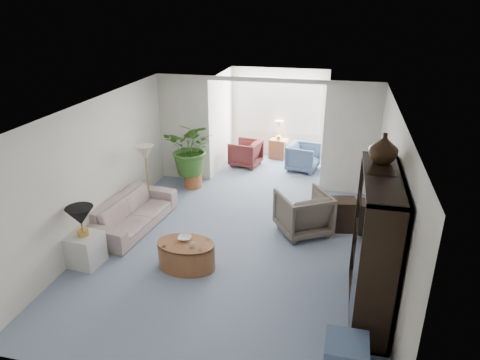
% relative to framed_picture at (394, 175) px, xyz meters
% --- Properties ---
extents(floor, '(6.00, 6.00, 0.00)m').
position_rel_framed_picture_xyz_m(floor, '(-2.46, 0.10, -1.70)').
color(floor, gray).
rests_on(floor, ground).
extents(sunroom_floor, '(2.60, 2.60, 0.00)m').
position_rel_framed_picture_xyz_m(sunroom_floor, '(-2.46, 4.20, -1.70)').
color(sunroom_floor, gray).
rests_on(sunroom_floor, ground).
extents(back_pier_left, '(1.20, 0.12, 2.50)m').
position_rel_framed_picture_xyz_m(back_pier_left, '(-4.36, 3.10, -0.45)').
color(back_pier_left, white).
rests_on(back_pier_left, ground).
extents(back_pier_right, '(1.20, 0.12, 2.50)m').
position_rel_framed_picture_xyz_m(back_pier_right, '(-0.56, 3.10, -0.45)').
color(back_pier_right, white).
rests_on(back_pier_right, ground).
extents(back_header, '(2.60, 0.12, 0.10)m').
position_rel_framed_picture_xyz_m(back_header, '(-2.46, 3.10, 0.75)').
color(back_header, white).
rests_on(back_header, back_pier_left).
extents(window_pane, '(2.20, 0.02, 1.50)m').
position_rel_framed_picture_xyz_m(window_pane, '(-2.46, 5.28, -0.30)').
color(window_pane, white).
extents(window_blinds, '(2.20, 0.02, 1.50)m').
position_rel_framed_picture_xyz_m(window_blinds, '(-2.46, 5.25, -0.30)').
color(window_blinds, white).
extents(framed_picture, '(0.04, 0.50, 0.40)m').
position_rel_framed_picture_xyz_m(framed_picture, '(0.00, 0.00, 0.00)').
color(framed_picture, '#BDB097').
extents(sofa, '(1.02, 2.14, 0.60)m').
position_rel_framed_picture_xyz_m(sofa, '(-4.51, 0.53, -1.40)').
color(sofa, '#B7AD9A').
rests_on(sofa, ground).
extents(end_table, '(0.53, 0.53, 0.54)m').
position_rel_framed_picture_xyz_m(end_table, '(-4.71, -0.82, -1.43)').
color(end_table, silver).
rests_on(end_table, ground).
extents(table_lamp, '(0.44, 0.44, 0.30)m').
position_rel_framed_picture_xyz_m(table_lamp, '(-4.71, -0.82, -0.81)').
color(table_lamp, black).
rests_on(table_lamp, end_table).
extents(floor_lamp, '(0.36, 0.36, 0.28)m').
position_rel_framed_picture_xyz_m(floor_lamp, '(-4.54, 1.31, -0.45)').
color(floor_lamp, beige).
rests_on(floor_lamp, ground).
extents(coffee_table, '(1.06, 1.06, 0.45)m').
position_rel_framed_picture_xyz_m(coffee_table, '(-3.07, -0.54, -1.47)').
color(coffee_table, brown).
rests_on(coffee_table, ground).
extents(coffee_bowl, '(0.24, 0.24, 0.05)m').
position_rel_framed_picture_xyz_m(coffee_bowl, '(-3.12, -0.44, -1.22)').
color(coffee_bowl, white).
rests_on(coffee_bowl, coffee_table).
extents(coffee_cup, '(0.10, 0.10, 0.08)m').
position_rel_framed_picture_xyz_m(coffee_cup, '(-2.92, -0.64, -1.21)').
color(coffee_cup, beige).
rests_on(coffee_cup, coffee_table).
extents(wingback_chair, '(1.21, 1.22, 0.81)m').
position_rel_framed_picture_xyz_m(wingback_chair, '(-1.34, 1.05, -1.29)').
color(wingback_chair, '#695F53').
rests_on(wingback_chair, ground).
extents(side_table_dark, '(0.57, 0.50, 0.61)m').
position_rel_framed_picture_xyz_m(side_table_dark, '(-0.64, 1.35, -1.40)').
color(side_table_dark, black).
rests_on(side_table_dark, ground).
extents(entertainment_cabinet, '(0.49, 1.83, 2.03)m').
position_rel_framed_picture_xyz_m(entertainment_cabinet, '(-0.23, -0.92, -0.68)').
color(entertainment_cabinet, black).
rests_on(entertainment_cabinet, ground).
extents(cabinet_urn, '(0.39, 0.39, 0.40)m').
position_rel_framed_picture_xyz_m(cabinet_urn, '(-0.23, -0.42, 0.53)').
color(cabinet_urn, black).
rests_on(cabinet_urn, entertainment_cabinet).
extents(ottoman, '(0.51, 0.51, 0.40)m').
position_rel_framed_picture_xyz_m(ottoman, '(-0.52, -2.12, -1.50)').
color(ottoman, slate).
rests_on(ottoman, ground).
extents(plant_pot, '(0.40, 0.40, 0.32)m').
position_rel_framed_picture_xyz_m(plant_pot, '(-4.03, 2.62, -1.54)').
color(plant_pot, '#A4582F').
rests_on(plant_pot, ground).
extents(house_plant, '(1.14, 0.99, 1.27)m').
position_rel_framed_picture_xyz_m(house_plant, '(-4.03, 2.62, -0.75)').
color(house_plant, '#346322').
rests_on(house_plant, plant_pot).
extents(sunroom_chair_blue, '(0.88, 0.86, 0.68)m').
position_rel_framed_picture_xyz_m(sunroom_chair_blue, '(-1.65, 4.29, -1.36)').
color(sunroom_chair_blue, slate).
rests_on(sunroom_chair_blue, ground).
extents(sunroom_chair_maroon, '(0.86, 0.85, 0.67)m').
position_rel_framed_picture_xyz_m(sunroom_chair_maroon, '(-3.15, 4.29, -1.36)').
color(sunroom_chair_maroon, maroon).
rests_on(sunroom_chair_maroon, ground).
extents(sunroom_table, '(0.50, 0.42, 0.54)m').
position_rel_framed_picture_xyz_m(sunroom_table, '(-2.40, 5.04, -1.43)').
color(sunroom_table, brown).
rests_on(sunroom_table, ground).
extents(shelf_clutter, '(0.30, 1.04, 1.06)m').
position_rel_framed_picture_xyz_m(shelf_clutter, '(-0.28, -0.89, -0.50)').
color(shelf_clutter, '#28241F').
rests_on(shelf_clutter, entertainment_cabinet).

